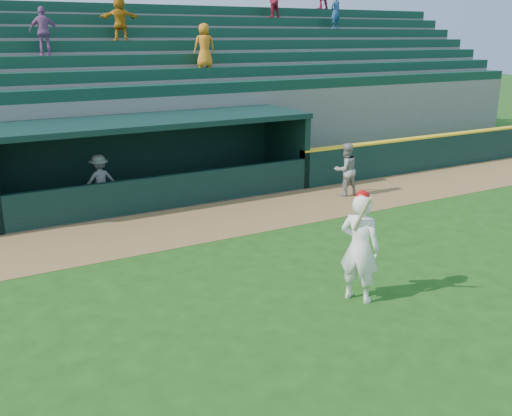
# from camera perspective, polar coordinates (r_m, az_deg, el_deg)

# --- Properties ---
(ground) EXTENTS (120.00, 120.00, 0.00)m
(ground) POSITION_cam_1_polar(r_m,az_deg,el_deg) (11.20, 4.07, -8.46)
(ground) COLOR #1A4611
(ground) RESTS_ON ground
(warning_track) EXTENTS (40.00, 3.00, 0.01)m
(warning_track) POSITION_cam_1_polar(r_m,az_deg,el_deg) (15.23, -6.11, -1.53)
(warning_track) COLOR brown
(warning_track) RESTS_ON ground
(field_wall_right) EXTENTS (15.50, 0.30, 1.20)m
(field_wall_right) POSITION_cam_1_polar(r_m,az_deg,el_deg) (23.70, 20.45, 5.62)
(field_wall_right) COLOR black
(field_wall_right) RESTS_ON ground
(wall_stripe_right) EXTENTS (15.50, 0.32, 0.06)m
(wall_stripe_right) POSITION_cam_1_polar(r_m,az_deg,el_deg) (23.60, 20.60, 7.12)
(wall_stripe_right) COLOR yellow
(wall_stripe_right) RESTS_ON field_wall_right
(dugout_player_front) EXTENTS (0.84, 0.68, 1.65)m
(dugout_player_front) POSITION_cam_1_polar(r_m,az_deg,el_deg) (17.82, 8.96, 3.81)
(dugout_player_front) COLOR gray
(dugout_player_front) RESTS_ON ground
(dugout_player_inside) EXTENTS (1.04, 0.65, 1.54)m
(dugout_player_inside) POSITION_cam_1_polar(r_m,az_deg,el_deg) (17.07, -15.35, 2.64)
(dugout_player_inside) COLOR gray
(dugout_player_inside) RESTS_ON ground
(dugout) EXTENTS (9.40, 2.80, 2.46)m
(dugout) POSITION_cam_1_polar(r_m,az_deg,el_deg) (17.69, -10.29, 5.42)
(dugout) COLOR slate
(dugout) RESTS_ON ground
(stands) EXTENTS (34.50, 6.25, 7.51)m
(stands) POSITION_cam_1_polar(r_m,az_deg,el_deg) (21.86, -14.51, 10.06)
(stands) COLOR slate
(stands) RESTS_ON ground
(batter_at_plate) EXTENTS (0.80, 0.94, 2.16)m
(batter_at_plate) POSITION_cam_1_polar(r_m,az_deg,el_deg) (10.67, 10.33, -3.82)
(batter_at_plate) COLOR white
(batter_at_plate) RESTS_ON ground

